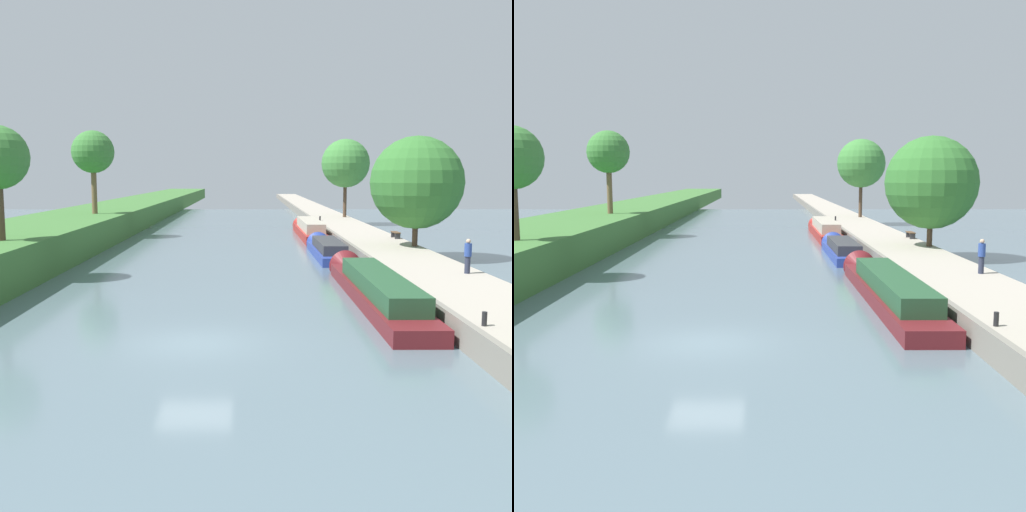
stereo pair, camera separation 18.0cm
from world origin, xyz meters
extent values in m
plane|color=slate|center=(0.00, 0.00, 0.00)|extent=(160.00, 160.00, 0.00)
cube|color=gray|center=(8.71, 0.00, 0.48)|extent=(0.25, 260.00, 0.96)
cube|color=maroon|center=(7.41, 6.63, 0.31)|extent=(1.96, 14.91, 0.62)
cube|color=#234C2D|center=(7.41, 5.88, 1.00)|extent=(1.61, 10.44, 0.75)
cone|color=maroon|center=(7.41, 14.67, 0.31)|extent=(1.86, 1.18, 1.86)
cube|color=#283D93|center=(7.20, 21.50, 0.28)|extent=(1.88, 9.76, 0.56)
cube|color=#333338|center=(7.20, 21.01, 0.88)|extent=(1.54, 6.83, 0.64)
cone|color=#283D93|center=(7.20, 26.95, 0.28)|extent=(1.79, 1.13, 1.79)
cube|color=maroon|center=(7.30, 35.31, 0.36)|extent=(1.91, 14.67, 0.72)
cube|color=#B2A893|center=(7.30, 34.57, 1.15)|extent=(1.57, 10.27, 0.85)
cone|color=maroon|center=(7.30, 43.21, 0.36)|extent=(1.82, 1.15, 1.82)
cylinder|color=#4C3828|center=(12.72, 20.04, 2.16)|extent=(0.36, 0.36, 2.51)
sphere|color=#33702D|center=(12.72, 20.04, 5.07)|extent=(6.02, 6.02, 6.02)
cylinder|color=#4C3828|center=(12.46, 48.02, 3.13)|extent=(0.39, 0.39, 4.45)
sphere|color=#3D7F38|center=(12.46, 48.02, 6.82)|extent=(5.30, 5.30, 5.30)
cylinder|color=brown|center=(-11.65, 33.94, 4.37)|extent=(0.47, 0.47, 4.34)
sphere|color=#387533|center=(-11.65, 33.94, 7.54)|extent=(3.66, 3.66, 3.66)
cylinder|color=#4C3828|center=(-11.02, 11.87, 3.88)|extent=(0.46, 0.46, 3.36)
cylinder|color=#282D42|center=(12.22, 8.87, 1.32)|extent=(0.26, 0.26, 0.82)
cylinder|color=#28428E|center=(12.22, 8.87, 2.04)|extent=(0.34, 0.34, 0.62)
sphere|color=tan|center=(12.22, 8.87, 2.46)|extent=(0.22, 0.22, 0.22)
cylinder|color=black|center=(9.14, -1.31, 1.13)|extent=(0.16, 0.16, 0.45)
cylinder|color=black|center=(9.14, 42.91, 1.13)|extent=(0.16, 0.16, 0.45)
cube|color=#333338|center=(12.72, 24.65, 1.11)|extent=(0.40, 0.08, 0.41)
cube|color=#333338|center=(12.72, 25.85, 1.11)|extent=(0.40, 0.08, 0.41)
cube|color=brown|center=(12.72, 25.25, 1.35)|extent=(0.44, 1.50, 0.06)
camera|label=1|loc=(1.81, -19.83, 5.58)|focal=43.01mm
camera|label=2|loc=(1.99, -19.83, 5.58)|focal=43.01mm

